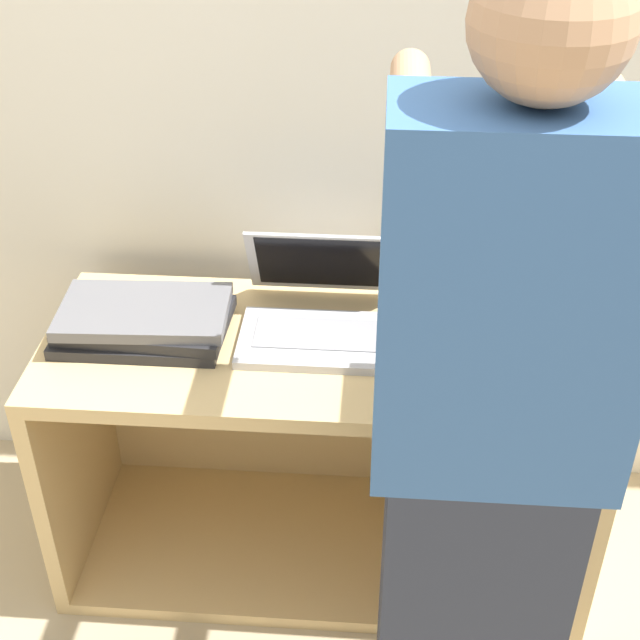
% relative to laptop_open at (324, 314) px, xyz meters
% --- Properties ---
extents(ground_plane, '(12.00, 12.00, 0.00)m').
position_rel_laptop_open_xyz_m(ground_plane, '(0.00, -0.32, -0.71)').
color(ground_plane, tan).
extents(wall_back, '(8.00, 0.05, 2.40)m').
position_rel_laptop_open_xyz_m(wall_back, '(0.00, 0.32, 0.49)').
color(wall_back, silver).
rests_on(wall_back, ground_plane).
extents(cart, '(1.28, 0.53, 0.66)m').
position_rel_laptop_open_xyz_m(cart, '(0.00, 0.01, -0.38)').
color(cart, tan).
rests_on(cart, ground_plane).
extents(laptop_open, '(0.38, 0.33, 0.22)m').
position_rel_laptop_open_xyz_m(laptop_open, '(0.00, 0.00, 0.00)').
color(laptop_open, '#B7B7BC').
rests_on(laptop_open, cart).
extents(laptop_stack_left, '(0.39, 0.24, 0.08)m').
position_rel_laptop_open_xyz_m(laptop_stack_left, '(-0.41, -0.05, -0.01)').
color(laptop_stack_left, '#232326').
rests_on(laptop_stack_left, cart).
extents(laptop_stack_right, '(0.40, 0.25, 0.18)m').
position_rel_laptop_open_xyz_m(laptop_stack_right, '(0.41, -0.06, 0.05)').
color(laptop_stack_right, gray).
rests_on(laptop_stack_right, cart).
extents(person, '(0.40, 0.53, 1.63)m').
position_rel_laptop_open_xyz_m(person, '(0.32, -0.54, 0.11)').
color(person, '#2D3342').
rests_on(person, ground_plane).
extents(inventory_tag, '(0.06, 0.02, 0.01)m').
position_rel_laptop_open_xyz_m(inventory_tag, '(0.41, -0.11, 0.14)').
color(inventory_tag, red).
rests_on(inventory_tag, laptop_stack_right).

